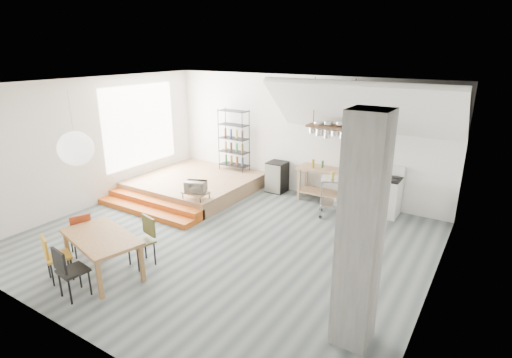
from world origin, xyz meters
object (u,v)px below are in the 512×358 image
Objects in this scene: stove at (387,196)px; rolling_cart at (341,192)px; mini_fridge at (277,177)px; dining_table at (101,240)px.

stove reaches higher than rolling_cart.
mini_fridge is at bearing 139.45° from rolling_cart.
dining_table is at bearing -123.29° from stove.
mini_fridge is (0.49, 5.42, -0.23)m from dining_table.
dining_table is 5.37m from rolling_cart.
stove reaches higher than dining_table.
rolling_cart is (2.62, 4.69, -0.05)m from dining_table.
stove is at bearing -0.83° from mini_fridge.
stove is 0.68× the size of dining_table.
stove is 1.37× the size of mini_fridge.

